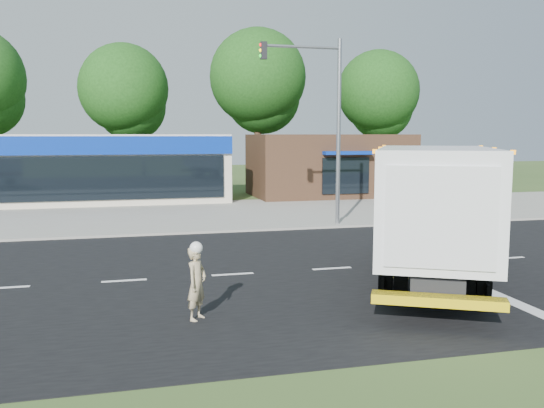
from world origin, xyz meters
name	(u,v)px	position (x,y,z in m)	size (l,w,h in m)	color
ground	(332,269)	(0.00, 0.00, 0.00)	(120.00, 120.00, 0.00)	#385123
road_asphalt	(332,269)	(0.00, 0.00, 0.00)	(60.00, 14.00, 0.02)	black
sidewalk	(267,225)	(0.00, 8.20, 0.06)	(60.00, 2.40, 0.12)	gray
parking_apron	(242,210)	(0.00, 14.00, 0.01)	(60.00, 9.00, 0.02)	gray
lane_markings	(394,276)	(1.35, -1.35, 0.02)	(55.20, 7.00, 0.01)	silver
ems_box_truck	(432,205)	(2.04, -2.12, 2.12)	(6.03, 8.53, 3.67)	black
emergency_worker	(197,281)	(-4.44, -3.77, 0.85)	(0.66, 0.70, 1.71)	tan
retail_strip_mall	(73,168)	(-9.00, 19.93, 2.01)	(18.00, 6.20, 4.00)	beige
brown_storefront	(329,165)	(7.00, 19.98, 2.00)	(10.00, 6.70, 4.00)	#382316
traffic_signal_pole	(324,112)	(2.35, 7.60, 4.92)	(3.51, 0.25, 8.00)	gray
background_trees	(194,89)	(-0.85, 28.16, 7.38)	(36.77, 7.39, 12.10)	#332114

